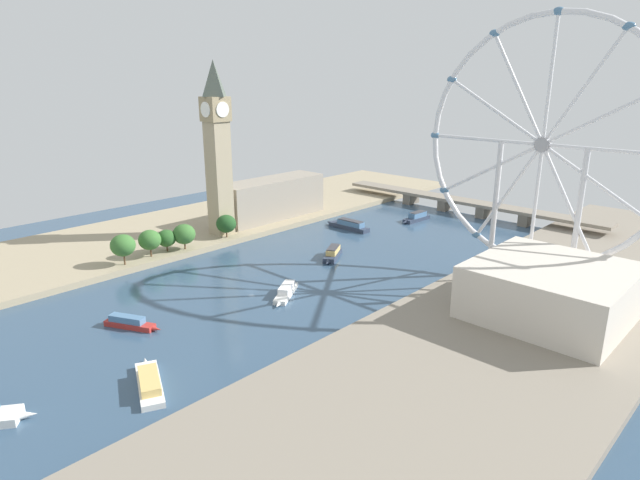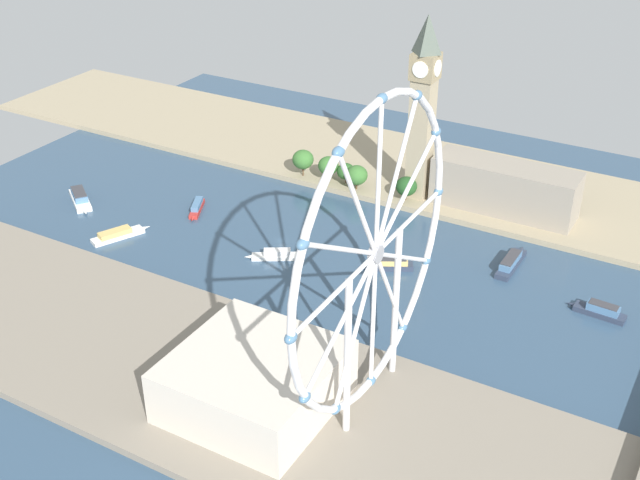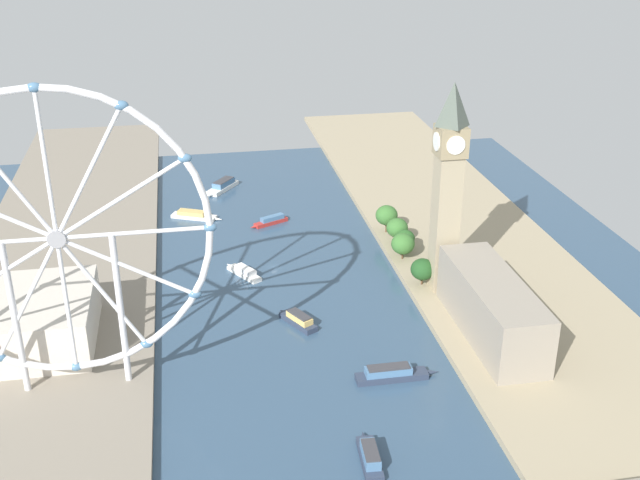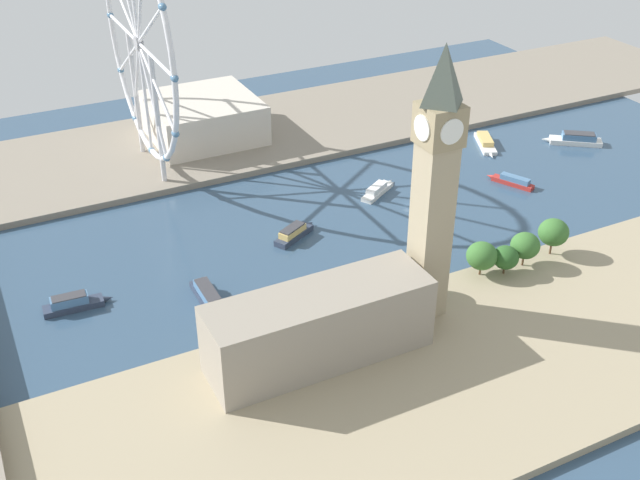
{
  "view_description": "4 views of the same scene",
  "coord_description": "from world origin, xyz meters",
  "px_view_note": "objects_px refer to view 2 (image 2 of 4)",
  "views": [
    {
      "loc": [
        172.27,
        -139.24,
        90.86
      ],
      "look_at": [
        1.65,
        42.29,
        13.85
      ],
      "focal_mm": 30.27,
      "sensor_mm": 36.0,
      "label": 1
    },
    {
      "loc": [
        287.99,
        186.15,
        194.65
      ],
      "look_at": [
        10.36,
        27.34,
        13.21
      ],
      "focal_mm": 45.87,
      "sensor_mm": 36.0,
      "label": 2
    },
    {
      "loc": [
        39.99,
        345.03,
        171.53
      ],
      "look_at": [
        -21.79,
        5.88,
        15.64
      ],
      "focal_mm": 43.97,
      "sensor_mm": 36.0,
      "label": 3
    },
    {
      "loc": [
        -253.11,
        170.61,
        164.13
      ],
      "look_at": [
        -23.44,
        55.05,
        9.51
      ],
      "focal_mm": 43.59,
      "sensor_mm": 36.0,
      "label": 4
    }
  ],
  "objects_px": {
    "riverside_hall": "(254,381)",
    "tour_boat_0": "(600,311)",
    "tour_boat_2": "(391,264)",
    "tour_boat_5": "(275,255)",
    "tour_boat_3": "(118,234)",
    "tour_boat_1": "(197,207)",
    "ferris_wheel": "(376,255)",
    "parliament_block": "(505,188)",
    "tour_boat_4": "(511,262)",
    "tour_boat_6": "(80,198)",
    "clock_tower": "(423,106)"
  },
  "relations": [
    {
      "from": "tour_boat_1",
      "to": "tour_boat_2",
      "type": "xyz_separation_m",
      "value": [
        1.92,
        111.16,
        0.41
      ]
    },
    {
      "from": "tour_boat_2",
      "to": "tour_boat_6",
      "type": "xyz_separation_m",
      "value": [
        20.71,
        -170.29,
        0.17
      ]
    },
    {
      "from": "tour_boat_0",
      "to": "tour_boat_6",
      "type": "relative_size",
      "value": 0.9
    },
    {
      "from": "tour_boat_0",
      "to": "tour_boat_3",
      "type": "xyz_separation_m",
      "value": [
        49.33,
        -218.63,
        -0.6
      ]
    },
    {
      "from": "tour_boat_2",
      "to": "tour_boat_4",
      "type": "xyz_separation_m",
      "value": [
        -28.93,
        47.04,
        0.11
      ]
    },
    {
      "from": "parliament_block",
      "to": "tour_boat_4",
      "type": "height_order",
      "value": "parliament_block"
    },
    {
      "from": "clock_tower",
      "to": "tour_boat_5",
      "type": "height_order",
      "value": "clock_tower"
    },
    {
      "from": "tour_boat_1",
      "to": "tour_boat_2",
      "type": "height_order",
      "value": "tour_boat_2"
    },
    {
      "from": "tour_boat_1",
      "to": "tour_boat_5",
      "type": "xyz_separation_m",
      "value": [
        20.42,
        60.64,
        -0.08
      ]
    },
    {
      "from": "parliament_block",
      "to": "riverside_hall",
      "type": "bearing_deg",
      "value": -8.15
    },
    {
      "from": "parliament_block",
      "to": "tour_boat_4",
      "type": "bearing_deg",
      "value": 23.54
    },
    {
      "from": "ferris_wheel",
      "to": "riverside_hall",
      "type": "xyz_separation_m",
      "value": [
        22.53,
        -33.71,
        -48.76
      ]
    },
    {
      "from": "riverside_hall",
      "to": "tour_boat_0",
      "type": "distance_m",
      "value": 150.87
    },
    {
      "from": "clock_tower",
      "to": "tour_boat_5",
      "type": "bearing_deg",
      "value": -20.43
    },
    {
      "from": "tour_boat_3",
      "to": "tour_boat_1",
      "type": "bearing_deg",
      "value": 3.86
    },
    {
      "from": "tour_boat_1",
      "to": "tour_boat_3",
      "type": "distance_m",
      "value": 44.78
    },
    {
      "from": "parliament_block",
      "to": "tour_boat_5",
      "type": "xyz_separation_m",
      "value": [
        94.45,
        -77.09,
        -13.46
      ]
    },
    {
      "from": "ferris_wheel",
      "to": "tour_boat_2",
      "type": "bearing_deg",
      "value": -158.98
    },
    {
      "from": "tour_boat_4",
      "to": "tour_boat_3",
      "type": "bearing_deg",
      "value": 111.65
    },
    {
      "from": "clock_tower",
      "to": "tour_boat_2",
      "type": "relative_size",
      "value": 4.21
    },
    {
      "from": "tour_boat_0",
      "to": "tour_boat_3",
      "type": "relative_size",
      "value": 0.85
    },
    {
      "from": "ferris_wheel",
      "to": "tour_boat_1",
      "type": "xyz_separation_m",
      "value": [
        -89.43,
        -144.79,
        -59.92
      ]
    },
    {
      "from": "tour_boat_5",
      "to": "tour_boat_6",
      "type": "relative_size",
      "value": 0.85
    },
    {
      "from": "parliament_block",
      "to": "tour_boat_5",
      "type": "relative_size",
      "value": 3.09
    },
    {
      "from": "clock_tower",
      "to": "tour_boat_2",
      "type": "height_order",
      "value": "clock_tower"
    },
    {
      "from": "tour_boat_2",
      "to": "tour_boat_4",
      "type": "distance_m",
      "value": 55.23
    },
    {
      "from": "tour_boat_1",
      "to": "tour_boat_3",
      "type": "bearing_deg",
      "value": -46.71
    },
    {
      "from": "tour_boat_4",
      "to": "ferris_wheel",
      "type": "bearing_deg",
      "value": 173.54
    },
    {
      "from": "parliament_block",
      "to": "tour_boat_6",
      "type": "height_order",
      "value": "parliament_block"
    },
    {
      "from": "riverside_hall",
      "to": "tour_boat_0",
      "type": "height_order",
      "value": "riverside_hall"
    },
    {
      "from": "ferris_wheel",
      "to": "tour_boat_6",
      "type": "xyz_separation_m",
      "value": [
        -66.8,
        -203.91,
        -59.34
      ]
    },
    {
      "from": "riverside_hall",
      "to": "tour_boat_0",
      "type": "bearing_deg",
      "value": 142.56
    },
    {
      "from": "riverside_hall",
      "to": "tour_boat_0",
      "type": "xyz_separation_m",
      "value": [
        -119.5,
        91.48,
        -10.68
      ]
    },
    {
      "from": "riverside_hall",
      "to": "tour_boat_6",
      "type": "height_order",
      "value": "riverside_hall"
    },
    {
      "from": "tour_boat_0",
      "to": "tour_boat_5",
      "type": "xyz_separation_m",
      "value": [
        27.96,
        -141.92,
        -0.55
      ]
    },
    {
      "from": "ferris_wheel",
      "to": "riverside_hall",
      "type": "bearing_deg",
      "value": -56.25
    },
    {
      "from": "riverside_hall",
      "to": "tour_boat_2",
      "type": "distance_m",
      "value": 110.57
    },
    {
      "from": "tour_boat_2",
      "to": "tour_boat_5",
      "type": "relative_size",
      "value": 0.96
    },
    {
      "from": "parliament_block",
      "to": "tour_boat_2",
      "type": "distance_m",
      "value": 81.5
    },
    {
      "from": "tour_boat_6",
      "to": "riverside_hall",
      "type": "bearing_deg",
      "value": 8.45
    },
    {
      "from": "tour_boat_2",
      "to": "tour_boat_6",
      "type": "bearing_deg",
      "value": -21.68
    },
    {
      "from": "tour_boat_3",
      "to": "tour_boat_4",
      "type": "distance_m",
      "value": 187.37
    },
    {
      "from": "clock_tower",
      "to": "tour_boat_5",
      "type": "relative_size",
      "value": 4.05
    },
    {
      "from": "tour_boat_6",
      "to": "tour_boat_3",
      "type": "bearing_deg",
      "value": 12.14
    },
    {
      "from": "parliament_block",
      "to": "tour_boat_3",
      "type": "bearing_deg",
      "value": -53.02
    },
    {
      "from": "tour_boat_0",
      "to": "tour_boat_5",
      "type": "bearing_deg",
      "value": 14.69
    },
    {
      "from": "tour_boat_3",
      "to": "clock_tower",
      "type": "bearing_deg",
      "value": -20.11
    },
    {
      "from": "ferris_wheel",
      "to": "riverside_hall",
      "type": "distance_m",
      "value": 63.42
    },
    {
      "from": "tour_boat_0",
      "to": "tour_boat_6",
      "type": "bearing_deg",
      "value": 10.12
    },
    {
      "from": "tour_boat_2",
      "to": "ferris_wheel",
      "type": "bearing_deg",
      "value": 82.4
    }
  ]
}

